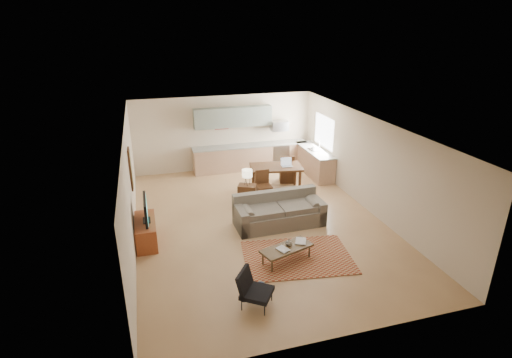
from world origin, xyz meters
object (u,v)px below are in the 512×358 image
object	(u,v)px
dining_table	(276,178)
console_table	(247,195)
sofa	(279,210)
armchair	(257,290)
coffee_table	(286,254)
tv_credenza	(146,232)

from	to	relation	value
dining_table	console_table	bearing A→B (deg)	-136.79
sofa	armchair	xyz separation A→B (m)	(-1.48, -3.00, -0.06)
coffee_table	console_table	size ratio (longest dim) A/B	1.97
armchair	console_table	xyz separation A→B (m)	(0.99, 4.49, -0.06)
tv_credenza	dining_table	bearing A→B (deg)	28.57
tv_credenza	console_table	world-z (taller)	console_table
armchair	tv_credenza	bearing A→B (deg)	68.06
console_table	dining_table	size ratio (longest dim) A/B	0.38
sofa	console_table	xyz separation A→B (m)	(-0.49, 1.49, -0.12)
tv_credenza	armchair	bearing A→B (deg)	-56.94
coffee_table	tv_credenza	world-z (taller)	tv_credenza
coffee_table	armchair	distance (m)	1.68
sofa	tv_credenza	distance (m)	3.46
armchair	tv_credenza	distance (m)	3.62
coffee_table	console_table	world-z (taller)	console_table
tv_credenza	dining_table	world-z (taller)	dining_table
tv_credenza	dining_table	xyz separation A→B (m)	(4.13, 2.25, 0.12)
coffee_table	armchair	size ratio (longest dim) A/B	1.67
tv_credenza	dining_table	distance (m)	4.71
console_table	sofa	bearing A→B (deg)	-47.05
sofa	coffee_table	world-z (taller)	sofa
dining_table	tv_credenza	bearing A→B (deg)	-142.50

